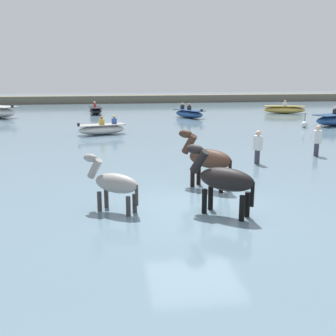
{
  "coord_description": "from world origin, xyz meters",
  "views": [
    {
      "loc": [
        -2.13,
        -9.91,
        3.87
      ],
      "look_at": [
        -0.38,
        2.39,
        0.84
      ],
      "focal_mm": 43.21,
      "sensor_mm": 36.0,
      "label": 1
    }
  ],
  "objects_px": {
    "boat_far_offshore": "(284,110)",
    "boat_near_starboard": "(102,129)",
    "horse_lead_grey": "(114,185)",
    "horse_flank_black": "(223,181)",
    "boat_mid_channel": "(96,110)",
    "person_wading_mid": "(317,144)",
    "horse_trailing_dark_bay": "(208,160)",
    "channel_buoy": "(304,124)",
    "person_onlooker_right": "(257,150)",
    "boat_mid_outer": "(189,114)"
  },
  "relations": [
    {
      "from": "horse_trailing_dark_bay",
      "to": "boat_near_starboard",
      "type": "relative_size",
      "value": 0.73
    },
    {
      "from": "horse_lead_grey",
      "to": "horse_flank_black",
      "type": "xyz_separation_m",
      "value": [
        2.66,
        -0.61,
        0.16
      ]
    },
    {
      "from": "horse_lead_grey",
      "to": "horse_trailing_dark_bay",
      "type": "xyz_separation_m",
      "value": [
        2.83,
        1.72,
        0.17
      ]
    },
    {
      "from": "horse_trailing_dark_bay",
      "to": "person_wading_mid",
      "type": "xyz_separation_m",
      "value": [
        5.66,
        4.01,
        -0.35
      ]
    },
    {
      "from": "channel_buoy",
      "to": "person_onlooker_right",
      "type": "bearing_deg",
      "value": -125.24
    },
    {
      "from": "person_onlooker_right",
      "to": "channel_buoy",
      "type": "bearing_deg",
      "value": 54.76
    },
    {
      "from": "horse_lead_grey",
      "to": "person_onlooker_right",
      "type": "relative_size",
      "value": 1.09
    },
    {
      "from": "channel_buoy",
      "to": "boat_far_offshore",
      "type": "bearing_deg",
      "value": 74.34
    },
    {
      "from": "horse_flank_black",
      "to": "channel_buoy",
      "type": "relative_size",
      "value": 2.27
    },
    {
      "from": "horse_lead_grey",
      "to": "boat_near_starboard",
      "type": "height_order",
      "value": "horse_lead_grey"
    },
    {
      "from": "horse_trailing_dark_bay",
      "to": "boat_mid_outer",
      "type": "relative_size",
      "value": 0.72
    },
    {
      "from": "horse_trailing_dark_bay",
      "to": "horse_flank_black",
      "type": "distance_m",
      "value": 2.33
    },
    {
      "from": "horse_flank_black",
      "to": "person_wading_mid",
      "type": "distance_m",
      "value": 8.61
    },
    {
      "from": "boat_mid_outer",
      "to": "person_wading_mid",
      "type": "bearing_deg",
      "value": -79.7
    },
    {
      "from": "boat_near_starboard",
      "to": "person_wading_mid",
      "type": "xyz_separation_m",
      "value": [
        9.02,
        -7.19,
        0.23
      ]
    },
    {
      "from": "person_wading_mid",
      "to": "person_onlooker_right",
      "type": "xyz_separation_m",
      "value": [
        -2.98,
        -1.03,
        0.0
      ]
    },
    {
      "from": "boat_mid_outer",
      "to": "boat_near_starboard",
      "type": "relative_size",
      "value": 1.01
    },
    {
      "from": "horse_lead_grey",
      "to": "boat_mid_channel",
      "type": "height_order",
      "value": "horse_lead_grey"
    },
    {
      "from": "horse_lead_grey",
      "to": "channel_buoy",
      "type": "distance_m",
      "value": 18.34
    },
    {
      "from": "channel_buoy",
      "to": "horse_trailing_dark_bay",
      "type": "bearing_deg",
      "value": -127.04
    },
    {
      "from": "horse_lead_grey",
      "to": "channel_buoy",
      "type": "bearing_deg",
      "value": 49.13
    },
    {
      "from": "horse_lead_grey",
      "to": "boat_mid_channel",
      "type": "distance_m",
      "value": 23.92
    },
    {
      "from": "boat_mid_outer",
      "to": "boat_near_starboard",
      "type": "distance_m",
      "value": 9.69
    },
    {
      "from": "horse_trailing_dark_bay",
      "to": "boat_far_offshore",
      "type": "relative_size",
      "value": 0.57
    },
    {
      "from": "person_wading_mid",
      "to": "person_onlooker_right",
      "type": "height_order",
      "value": "same"
    },
    {
      "from": "boat_mid_channel",
      "to": "horse_flank_black",
      "type": "bearing_deg",
      "value": -80.99
    },
    {
      "from": "boat_mid_channel",
      "to": "boat_far_offshore",
      "type": "relative_size",
      "value": 0.74
    },
    {
      "from": "horse_flank_black",
      "to": "boat_mid_channel",
      "type": "height_order",
      "value": "horse_flank_black"
    },
    {
      "from": "boat_mid_channel",
      "to": "person_wading_mid",
      "type": "bearing_deg",
      "value": -61.86
    },
    {
      "from": "horse_flank_black",
      "to": "boat_near_starboard",
      "type": "bearing_deg",
      "value": 103.29
    },
    {
      "from": "horse_lead_grey",
      "to": "boat_far_offshore",
      "type": "distance_m",
      "value": 26.47
    },
    {
      "from": "boat_near_starboard",
      "to": "person_wading_mid",
      "type": "distance_m",
      "value": 11.54
    },
    {
      "from": "horse_trailing_dark_bay",
      "to": "person_onlooker_right",
      "type": "height_order",
      "value": "horse_trailing_dark_bay"
    },
    {
      "from": "person_wading_mid",
      "to": "channel_buoy",
      "type": "bearing_deg",
      "value": 66.71
    },
    {
      "from": "horse_trailing_dark_bay",
      "to": "channel_buoy",
      "type": "relative_size",
      "value": 2.29
    },
    {
      "from": "horse_lead_grey",
      "to": "person_onlooker_right",
      "type": "bearing_deg",
      "value": 40.37
    },
    {
      "from": "horse_lead_grey",
      "to": "boat_far_offshore",
      "type": "xyz_separation_m",
      "value": [
        14.35,
        22.24,
        -0.4
      ]
    },
    {
      "from": "person_wading_mid",
      "to": "channel_buoy",
      "type": "relative_size",
      "value": 1.81
    },
    {
      "from": "boat_mid_channel",
      "to": "person_onlooker_right",
      "type": "distance_m",
      "value": 20.35
    },
    {
      "from": "horse_lead_grey",
      "to": "horse_flank_black",
      "type": "bearing_deg",
      "value": -12.87
    },
    {
      "from": "channel_buoy",
      "to": "boat_mid_channel",
      "type": "bearing_deg",
      "value": 142.83
    },
    {
      "from": "boat_mid_outer",
      "to": "boat_near_starboard",
      "type": "bearing_deg",
      "value": -131.32
    },
    {
      "from": "boat_far_offshore",
      "to": "person_wading_mid",
      "type": "xyz_separation_m",
      "value": [
        -5.85,
        -16.52,
        0.21
      ]
    },
    {
      "from": "boat_far_offshore",
      "to": "boat_near_starboard",
      "type": "bearing_deg",
      "value": -147.93
    },
    {
      "from": "horse_trailing_dark_bay",
      "to": "boat_near_starboard",
      "type": "xyz_separation_m",
      "value": [
        -3.36,
        11.2,
        -0.58
      ]
    },
    {
      "from": "horse_trailing_dark_bay",
      "to": "person_wading_mid",
      "type": "relative_size",
      "value": 1.26
    },
    {
      "from": "horse_trailing_dark_bay",
      "to": "channel_buoy",
      "type": "distance_m",
      "value": 15.23
    },
    {
      "from": "channel_buoy",
      "to": "horse_flank_black",
      "type": "bearing_deg",
      "value": -122.82
    },
    {
      "from": "boat_near_starboard",
      "to": "boat_mid_channel",
      "type": "distance_m",
      "value": 10.99
    },
    {
      "from": "boat_mid_outer",
      "to": "boat_mid_channel",
      "type": "distance_m",
      "value": 7.99
    }
  ]
}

